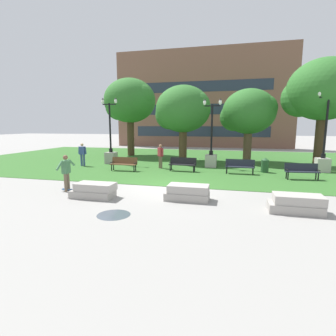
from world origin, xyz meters
The scene contains 23 objects.
ground_plane centered at (0.00, 0.00, 0.00)m, with size 140.00×140.00×0.00m, color gray.
grass_lawn centered at (0.00, 10.00, 0.01)m, with size 40.00×20.00×0.02m, color #336628.
concrete_block_center centered at (-2.50, -2.65, 0.31)m, with size 1.86×0.90×0.64m.
concrete_block_left centered at (1.46, -2.06, 0.31)m, with size 1.80×0.90×0.64m.
concrete_block_right centered at (5.47, -2.68, 0.31)m, with size 1.82×0.90×0.64m.
person_skateboarder centered at (-4.27, -1.99, 0.97)m, with size 0.27×1.48×1.71m.
skateboard centered at (-3.99, -1.95, 0.09)m, with size 1.04×0.43×0.14m.
puddle centered at (-0.72, -4.49, 0.00)m, with size 1.16×1.16×0.01m, color #47515B.
park_bench_near_left centered at (0.00, 4.60, 0.54)m, with size 1.83×0.64×0.90m.
park_bench_near_right centered at (-3.89, 3.81, 0.54)m, with size 1.81×0.56×0.90m.
park_bench_far_left centered at (3.69, 4.52, 0.54)m, with size 1.82×0.59×0.90m.
park_bench_far_right centered at (7.07, 3.56, 0.54)m, with size 1.85×0.72×0.90m.
lamp_post_center centered at (-6.26, 6.73, 1.06)m, with size 1.32×0.80×5.14m.
lamp_post_right centered at (9.00, 6.54, 1.09)m, with size 1.32×0.80×5.30m.
lamp_post_left centered at (1.69, 6.81, 1.02)m, with size 1.32×0.80×4.90m.
tree_near_left centered at (-0.97, 9.46, 4.31)m, with size 4.77×4.54×6.30m.
tree_far_right centered at (9.29, 8.77, 5.46)m, with size 5.33×5.07×7.69m.
tree_near_right centered at (4.34, 10.17, 4.08)m, with size 4.47×4.26×5.95m.
tree_far_left centered at (-6.88, 12.43, 5.36)m, with size 5.31×5.06×7.58m.
trash_bin centered at (5.29, 5.40, 0.50)m, with size 0.49×0.49×0.96m.
person_bystander_near_lawn centered at (-7.75, 5.01, 0.98)m, with size 0.67×0.30×1.71m.
person_bystander_far_lawn centered at (-1.75, 5.35, 0.98)m, with size 0.57×0.57×1.71m.
building_facade_distant centered at (-1.17, 24.50, 6.63)m, with size 24.39×1.03×13.28m.
Camera 1 is at (3.18, -12.46, 3.08)m, focal length 28.00 mm.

